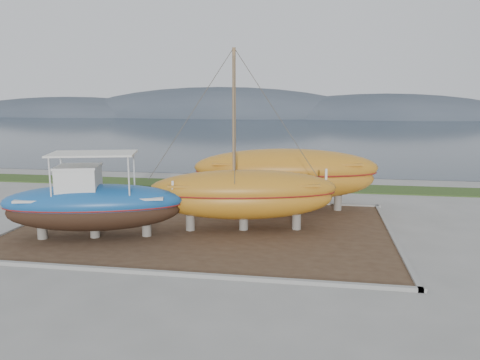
% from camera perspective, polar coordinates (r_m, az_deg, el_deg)
% --- Properties ---
extents(ground, '(140.00, 140.00, 0.00)m').
position_cam_1_polar(ground, '(19.76, -7.39, -9.19)').
color(ground, gray).
rests_on(ground, ground).
extents(dirt_patch, '(18.00, 12.00, 0.06)m').
position_cam_1_polar(dirt_patch, '(23.43, -4.57, -5.93)').
color(dirt_patch, '#422D1E').
rests_on(dirt_patch, ground).
extents(curb_frame, '(18.60, 12.60, 0.15)m').
position_cam_1_polar(curb_frame, '(23.41, -4.57, -5.82)').
color(curb_frame, gray).
rests_on(curb_frame, ground).
extents(grass_strip, '(44.00, 3.00, 0.08)m').
position_cam_1_polar(grass_strip, '(34.39, 0.05, -0.62)').
color(grass_strip, '#284219').
rests_on(grass_strip, ground).
extents(sea, '(260.00, 100.00, 0.04)m').
position_cam_1_polar(sea, '(88.23, 5.86, 6.01)').
color(sea, '#192733').
rests_on(sea, ground).
extents(mountain_ridge, '(200.00, 36.00, 20.00)m').
position_cam_1_polar(mountain_ridge, '(143.07, 7.28, 7.62)').
color(mountain_ridge, '#333D49').
rests_on(mountain_ridge, ground).
extents(blue_caique, '(8.59, 4.57, 3.95)m').
position_cam_1_polar(blue_caique, '(22.43, -17.48, -1.83)').
color(blue_caique, '#185398').
rests_on(blue_caique, dirt_patch).
extents(white_dinghy, '(4.68, 3.33, 1.32)m').
position_cam_1_polar(white_dinghy, '(26.63, -18.55, -2.92)').
color(white_dinghy, silver).
rests_on(white_dinghy, dirt_patch).
extents(orange_sailboat, '(9.37, 4.38, 8.66)m').
position_cam_1_polar(orange_sailboat, '(22.26, 0.46, 4.69)').
color(orange_sailboat, '#AE6E1A').
rests_on(orange_sailboat, dirt_patch).
extents(orange_bare_hull, '(10.76, 4.44, 3.42)m').
position_cam_1_polar(orange_bare_hull, '(26.79, 5.57, -0.05)').
color(orange_bare_hull, '#AE6E1A').
rests_on(orange_bare_hull, dirt_patch).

